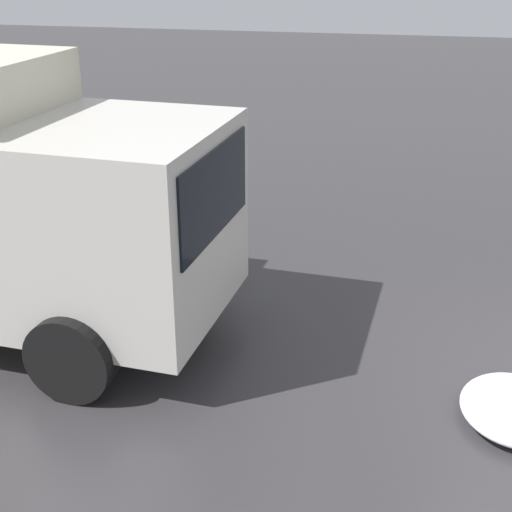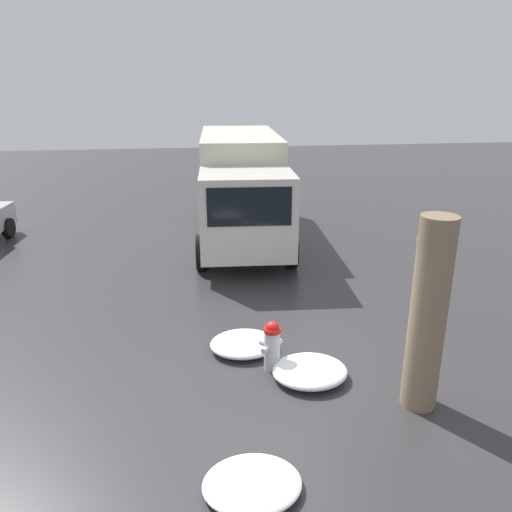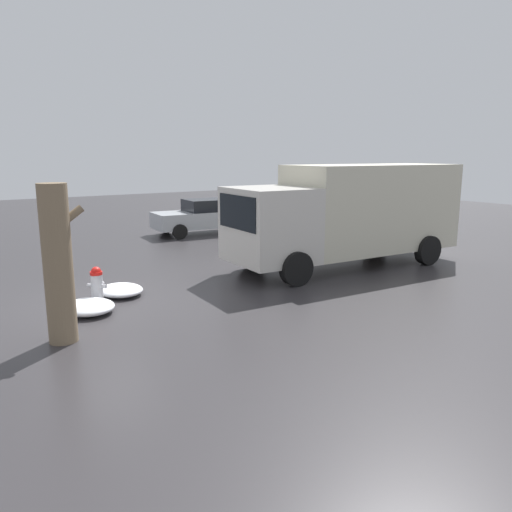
# 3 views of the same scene
# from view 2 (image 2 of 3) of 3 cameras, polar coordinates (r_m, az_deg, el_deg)

# --- Properties ---
(ground_plane) EXTENTS (60.00, 60.00, 0.00)m
(ground_plane) POSITION_cam_2_polar(r_m,az_deg,el_deg) (8.48, 1.82, -12.74)
(ground_plane) COLOR #333033
(fire_hydrant) EXTENTS (0.40, 0.41, 0.86)m
(fire_hydrant) POSITION_cam_2_polar(r_m,az_deg,el_deg) (8.26, 1.83, -10.12)
(fire_hydrant) COLOR #B7B7BC
(fire_hydrant) RESTS_ON ground_plane
(tree_trunk) EXTENTS (0.77, 0.51, 2.86)m
(tree_trunk) POSITION_cam_2_polar(r_m,az_deg,el_deg) (7.36, 19.06, -6.36)
(tree_trunk) COLOR #7F6B51
(tree_trunk) RESTS_ON ground_plane
(delivery_truck) EXTENTS (7.53, 2.91, 3.03)m
(delivery_truck) POSITION_cam_2_polar(r_m,az_deg,el_deg) (14.99, -1.74, 8.31)
(delivery_truck) COLOR beige
(delivery_truck) RESTS_ON ground_plane
(snow_pile_by_hydrant) EXTENTS (1.07, 1.21, 0.26)m
(snow_pile_by_hydrant) POSITION_cam_2_polar(r_m,az_deg,el_deg) (8.21, 6.17, -12.94)
(snow_pile_by_hydrant) COLOR white
(snow_pile_by_hydrant) RESTS_ON ground_plane
(snow_pile_curbside) EXTENTS (0.99, 1.17, 0.17)m
(snow_pile_curbside) POSITION_cam_2_polar(r_m,az_deg,el_deg) (6.36, -0.44, -24.59)
(snow_pile_curbside) COLOR white
(snow_pile_curbside) RESTS_ON ground_plane
(snow_pile_by_tree) EXTENTS (1.04, 1.18, 0.25)m
(snow_pile_by_tree) POSITION_cam_2_polar(r_m,az_deg,el_deg) (8.94, -1.44, -9.99)
(snow_pile_by_tree) COLOR white
(snow_pile_by_tree) RESTS_ON ground_plane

